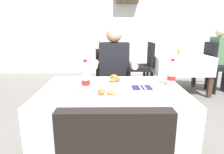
{
  "coord_description": "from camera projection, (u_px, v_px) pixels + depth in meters",
  "views": [
    {
      "loc": [
        0.12,
        -1.53,
        1.25
      ],
      "look_at": [
        0.14,
        0.18,
        0.81
      ],
      "focal_mm": 31.37,
      "sensor_mm": 36.0,
      "label": 1
    }
  ],
  "objects": [
    {
      "name": "seated_diner_far",
      "position": [
        114.0,
        73.0,
        2.39
      ],
      "size": [
        0.5,
        0.46,
        1.26
      ],
      "color": "#282D42",
      "rests_on": "ground"
    },
    {
      "name": "main_dining_table",
      "position": [
        112.0,
        107.0,
        1.73
      ],
      "size": [
        1.23,
        0.87,
        0.73
      ],
      "color": "white",
      "rests_on": "ground"
    },
    {
      "name": "napkin_cutlery_set",
      "position": [
        142.0,
        87.0,
        1.71
      ],
      "size": [
        0.18,
        0.19,
        0.01
      ],
      "color": "#231E4C",
      "rests_on": "main_dining_table"
    },
    {
      "name": "background_table_tumbler",
      "position": [
        179.0,
        52.0,
        3.68
      ],
      "size": [
        0.06,
        0.06,
        0.11
      ],
      "primitive_type": "cylinder",
      "color": "#C68928",
      "rests_on": "background_dining_table"
    },
    {
      "name": "beer_glass_left",
      "position": [
        87.0,
        74.0,
        1.75
      ],
      "size": [
        0.07,
        0.07,
        0.21
      ],
      "color": "white",
      "rests_on": "main_dining_table"
    },
    {
      "name": "background_chair_right",
      "position": [
        217.0,
        64.0,
        3.79
      ],
      "size": [
        0.5,
        0.44,
        0.97
      ],
      "color": "black",
      "rests_on": "ground"
    },
    {
      "name": "chair_far_diner_seat",
      "position": [
        111.0,
        82.0,
        2.53
      ],
      "size": [
        0.44,
        0.5,
        0.97
      ],
      "color": "black",
      "rests_on": "ground"
    },
    {
      "name": "beer_glass_middle",
      "position": [
        168.0,
        73.0,
        1.83
      ],
      "size": [
        0.07,
        0.07,
        0.2
      ],
      "color": "white",
      "rests_on": "main_dining_table"
    },
    {
      "name": "back_wall",
      "position": [
        106.0,
        17.0,
        5.21
      ],
      "size": [
        11.0,
        0.12,
        3.05
      ],
      "primitive_type": "cube",
      "color": "white",
      "rests_on": "ground"
    },
    {
      "name": "cola_bottle_primary",
      "position": [
        86.0,
        79.0,
        1.56
      ],
      "size": [
        0.07,
        0.07,
        0.27
      ],
      "color": "silver",
      "rests_on": "main_dining_table"
    },
    {
      "name": "background_patron",
      "position": [
        220.0,
        56.0,
        3.75
      ],
      "size": [
        0.46,
        0.5,
        1.26
      ],
      "color": "#282D42",
      "rests_on": "ground"
    },
    {
      "name": "cola_bottle_secondary",
      "position": [
        172.0,
        75.0,
        1.73
      ],
      "size": [
        0.07,
        0.07,
        0.25
      ],
      "color": "silver",
      "rests_on": "main_dining_table"
    },
    {
      "name": "plate_near_camera",
      "position": [
        105.0,
        94.0,
        1.5
      ],
      "size": [
        0.24,
        0.24,
        0.07
      ],
      "color": "white",
      "rests_on": "main_dining_table"
    },
    {
      "name": "plate_far_diner",
      "position": [
        115.0,
        80.0,
        1.88
      ],
      "size": [
        0.24,
        0.24,
        0.07
      ],
      "color": "white",
      "rests_on": "main_dining_table"
    },
    {
      "name": "background_dining_table",
      "position": [
        180.0,
        64.0,
        3.78
      ],
      "size": [
        1.04,
        0.81,
        0.73
      ],
      "color": "white",
      "rests_on": "ground"
    },
    {
      "name": "background_chair_left",
      "position": [
        142.0,
        64.0,
        3.78
      ],
      "size": [
        0.5,
        0.44,
        0.97
      ],
      "color": "black",
      "rests_on": "ground"
    }
  ]
}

